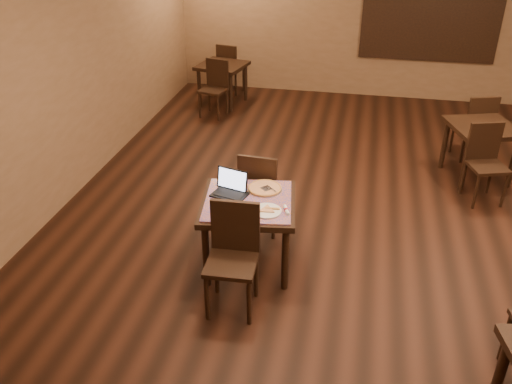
% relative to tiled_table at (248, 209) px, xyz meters
% --- Properties ---
extents(ground, '(10.00, 10.00, 0.00)m').
position_rel_tiled_table_xyz_m(ground, '(1.51, 0.61, -0.66)').
color(ground, black).
rests_on(ground, ground).
extents(wall_back, '(8.00, 0.02, 3.00)m').
position_rel_tiled_table_xyz_m(wall_back, '(1.51, 5.61, 0.84)').
color(wall_back, '#876245').
rests_on(wall_back, ground).
extents(wall_left, '(0.02, 10.00, 3.00)m').
position_rel_tiled_table_xyz_m(wall_left, '(-2.49, 0.61, 0.84)').
color(wall_left, '#876245').
rests_on(wall_left, ground).
extents(mural, '(2.34, 0.05, 1.64)m').
position_rel_tiled_table_xyz_m(mural, '(2.01, 5.57, 0.89)').
color(mural, '#255787').
rests_on(mural, wall_back).
extents(tiled_table, '(1.04, 1.04, 0.76)m').
position_rel_tiled_table_xyz_m(tiled_table, '(0.00, 0.00, 0.00)').
color(tiled_table, black).
rests_on(tiled_table, ground).
extents(chair_main_near, '(0.47, 0.47, 1.03)m').
position_rel_tiled_table_xyz_m(chair_main_near, '(-0.00, -0.61, -0.08)').
color(chair_main_near, black).
rests_on(chair_main_near, ground).
extents(chair_main_far, '(0.46, 0.46, 0.99)m').
position_rel_tiled_table_xyz_m(chair_main_far, '(-0.01, 0.61, -0.10)').
color(chair_main_far, black).
rests_on(chair_main_far, ground).
extents(laptop, '(0.39, 0.35, 0.23)m').
position_rel_tiled_table_xyz_m(laptop, '(-0.20, 0.10, 0.16)').
color(laptop, black).
rests_on(laptop, tiled_table).
extents(plate, '(0.28, 0.28, 0.02)m').
position_rel_tiled_table_xyz_m(plate, '(0.22, -0.18, 0.11)').
color(plate, white).
rests_on(plate, tiled_table).
extents(pizza_slice, '(0.19, 0.19, 0.02)m').
position_rel_tiled_table_xyz_m(pizza_slice, '(0.22, -0.18, 0.13)').
color(pizza_slice, beige).
rests_on(pizza_slice, plate).
extents(pizza_pan, '(0.36, 0.36, 0.01)m').
position_rel_tiled_table_xyz_m(pizza_pan, '(0.12, 0.24, 0.11)').
color(pizza_pan, silver).
rests_on(pizza_pan, tiled_table).
extents(pizza_whole, '(0.34, 0.34, 0.02)m').
position_rel_tiled_table_xyz_m(pizza_whole, '(0.12, 0.24, 0.12)').
color(pizza_whole, beige).
rests_on(pizza_whole, pizza_pan).
extents(spatula, '(0.23, 0.23, 0.01)m').
position_rel_tiled_table_xyz_m(spatula, '(0.14, 0.22, 0.13)').
color(spatula, silver).
rests_on(spatula, pizza_whole).
extents(napkin_roll, '(0.09, 0.16, 0.04)m').
position_rel_tiled_table_xyz_m(napkin_roll, '(0.40, -0.14, 0.12)').
color(napkin_roll, white).
rests_on(napkin_roll, tiled_table).
extents(other_table_a, '(1.01, 1.01, 0.75)m').
position_rel_tiled_table_xyz_m(other_table_a, '(2.57, 2.52, -0.04)').
color(other_table_a, black).
rests_on(other_table_a, ground).
extents(other_table_a_chair_near, '(0.53, 0.53, 0.97)m').
position_rel_tiled_table_xyz_m(other_table_a_chair_near, '(2.54, 1.95, -0.11)').
color(other_table_a_chair_near, black).
rests_on(other_table_a_chair_near, ground).
extents(other_table_a_chair_far, '(0.53, 0.53, 0.97)m').
position_rel_tiled_table_xyz_m(other_table_a_chair_far, '(2.60, 3.09, -0.11)').
color(other_table_a_chair_far, black).
rests_on(other_table_a_chair_far, ground).
extents(other_table_b, '(0.91, 0.91, 0.73)m').
position_rel_tiled_table_xyz_m(other_table_b, '(-1.49, 4.61, -0.06)').
color(other_table_b, black).
rests_on(other_table_b, ground).
extents(other_table_b_chair_near, '(0.48, 0.48, 0.94)m').
position_rel_tiled_table_xyz_m(other_table_b_chair_near, '(-1.47, 4.06, -0.13)').
color(other_table_b_chair_near, black).
rests_on(other_table_b_chair_near, ground).
extents(other_table_b_chair_far, '(0.48, 0.48, 0.94)m').
position_rel_tiled_table_xyz_m(other_table_b_chair_far, '(-1.51, 5.16, -0.13)').
color(other_table_b_chair_far, black).
rests_on(other_table_b_chair_far, ground).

